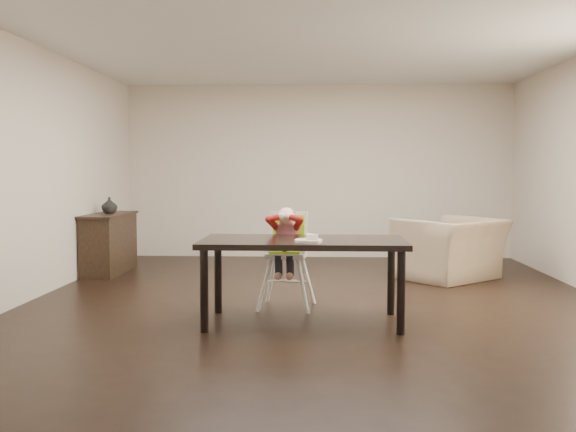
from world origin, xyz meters
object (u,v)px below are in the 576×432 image
object	(u,v)px
dining_table	(303,248)
armchair	(451,238)
high_chair	(287,237)
sideboard	(109,243)

from	to	relation	value
dining_table	armchair	distance (m)	3.01
high_chair	sideboard	distance (m)	3.25
dining_table	armchair	xyz separation A→B (m)	(1.78, 2.42, -0.16)
high_chair	armchair	distance (m)	2.64
dining_table	sideboard	world-z (taller)	sideboard
dining_table	sideboard	bearing A→B (deg)	134.28
armchair	sideboard	bearing A→B (deg)	-45.01
dining_table	sideboard	xyz separation A→B (m)	(-2.66, 2.72, -0.27)
high_chair	armchair	world-z (taller)	armchair
armchair	sideboard	xyz separation A→B (m)	(-4.44, 0.31, -0.12)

